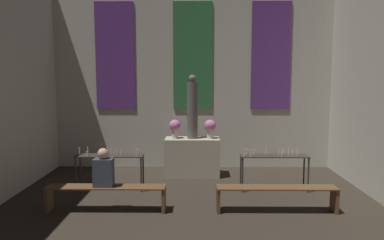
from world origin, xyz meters
name	(u,v)px	position (x,y,z in m)	size (l,w,h in m)	color
wall_back	(193,74)	(0.00, 10.93, 2.59)	(7.77, 0.16, 5.12)	beige
altar	(192,157)	(0.00, 9.96, 0.48)	(1.37, 0.64, 0.96)	#ADA38E
statue	(192,109)	(0.00, 9.96, 1.72)	(0.27, 0.27, 1.59)	#5B5651
flower_vase_left	(175,127)	(-0.44, 9.96, 1.25)	(0.29, 0.29, 0.47)	beige
flower_vase_right	(210,127)	(0.44, 9.96, 1.25)	(0.29, 0.29, 0.47)	beige
candle_rack_left	(110,160)	(-1.82, 8.74, 0.69)	(1.49, 0.39, 0.99)	#332D28
candle_rack_right	(274,160)	(1.82, 8.74, 0.68)	(1.49, 0.39, 0.99)	#332D28
pew_back_left	(106,193)	(-1.60, 7.41, 0.35)	(2.23, 0.36, 0.48)	brown
pew_back_right	(276,193)	(1.60, 7.41, 0.35)	(2.23, 0.36, 0.48)	brown
person_seated	(103,170)	(-1.63, 7.41, 0.79)	(0.36, 0.24, 0.72)	#383D47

